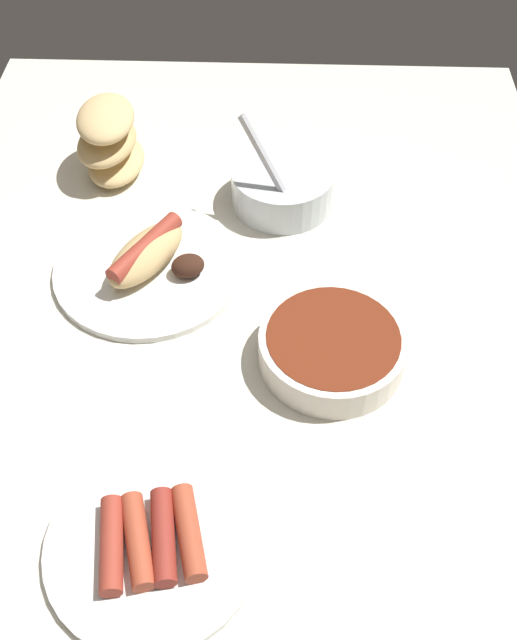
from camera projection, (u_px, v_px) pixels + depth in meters
ground_plane at (241, 321)px, 96.64cm from camera, size 120.00×90.00×3.00cm
plate_hotdog_assembled at (149, 262)px, 99.07cm from camera, size 25.25×25.25×5.61cm
plate_sausages at (152, 543)px, 74.25cm from camera, size 21.60×21.60×3.30cm
bowl_coleslaw at (283, 185)px, 107.35cm from camera, size 14.85×14.85×15.69cm
bread_stack at (110, 141)px, 110.44cm from camera, size 13.68×10.15×10.80cm
bowl_chili at (332, 347)px, 88.74cm from camera, size 17.61×17.61×4.43cm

